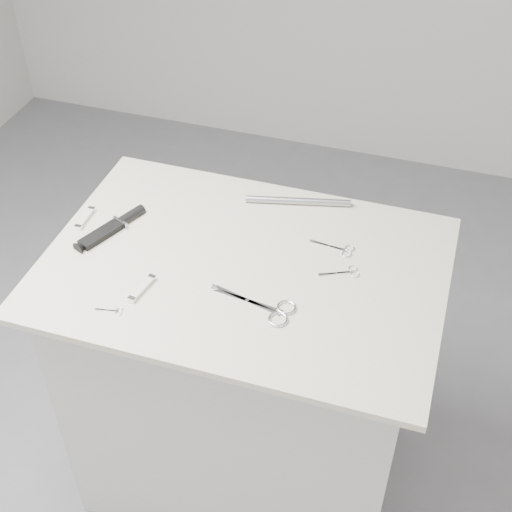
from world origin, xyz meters
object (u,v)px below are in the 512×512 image
(pocket_knife_a, at_px, (85,218))
(plinth, at_px, (246,383))
(embroidery_scissors_a, at_px, (345,272))
(large_shears, at_px, (270,309))
(sheathed_knife, at_px, (115,226))
(embroidery_scissors_b, at_px, (340,249))
(metal_rail, at_px, (298,201))
(pocket_knife_b, at_px, (142,288))
(tiny_scissors, at_px, (113,311))

(pocket_knife_a, bearing_deg, plinth, -96.83)
(plinth, xyz_separation_m, embroidery_scissors_a, (0.25, 0.05, 0.47))
(large_shears, relative_size, embroidery_scissors_a, 2.11)
(sheathed_knife, bearing_deg, pocket_knife_a, 108.86)
(large_shears, height_order, embroidery_scissors_b, large_shears)
(large_shears, xyz_separation_m, metal_rail, (-0.04, 0.41, 0.01))
(sheathed_knife, relative_size, metal_rail, 0.70)
(pocket_knife_a, bearing_deg, pocket_knife_b, -129.68)
(embroidery_scissors_b, relative_size, sheathed_knife, 0.57)
(embroidery_scissors_a, xyz_separation_m, sheathed_knife, (-0.62, -0.01, 0.01))
(tiny_scissors, bearing_deg, pocket_knife_a, 117.13)
(embroidery_scissors_a, height_order, embroidery_scissors_b, same)
(embroidery_scissors_a, height_order, metal_rail, metal_rail)
(large_shears, bearing_deg, pocket_knife_b, -163.92)
(tiny_scissors, xyz_separation_m, pocket_knife_b, (0.04, 0.09, 0.00))
(pocket_knife_a, height_order, metal_rail, metal_rail)
(large_shears, distance_m, embroidery_scissors_a, 0.23)
(embroidery_scissors_a, bearing_deg, metal_rail, 102.85)
(metal_rail, bearing_deg, sheathed_knife, -150.19)
(plinth, bearing_deg, pocket_knife_a, 174.92)
(plinth, bearing_deg, embroidery_scissors_a, 10.59)
(embroidery_scissors_b, xyz_separation_m, metal_rail, (-0.15, 0.15, 0.01))
(plinth, relative_size, tiny_scissors, 13.63)
(embroidery_scissors_b, xyz_separation_m, sheathed_knife, (-0.59, -0.10, 0.01))
(plinth, height_order, large_shears, large_shears)
(metal_rail, bearing_deg, embroidery_scissors_a, -51.85)
(large_shears, relative_size, pocket_knife_a, 2.29)
(pocket_knife_a, bearing_deg, metal_rail, -67.16)
(embroidery_scissors_a, distance_m, sheathed_knife, 0.62)
(tiny_scissors, distance_m, pocket_knife_b, 0.09)
(large_shears, bearing_deg, plinth, 139.84)
(pocket_knife_b, bearing_deg, metal_rail, -20.85)
(sheathed_knife, bearing_deg, embroidery_scissors_b, -57.40)
(sheathed_knife, height_order, metal_rail, sheathed_knife)
(embroidery_scissors_a, bearing_deg, sheathed_knife, 155.88)
(embroidery_scissors_a, height_order, sheathed_knife, sheathed_knife)
(plinth, xyz_separation_m, embroidery_scissors_b, (0.22, 0.13, 0.47))
(embroidery_scissors_a, height_order, pocket_knife_b, pocket_knife_b)
(sheathed_knife, xyz_separation_m, pocket_knife_a, (-0.09, 0.01, -0.00))
(sheathed_knife, bearing_deg, plinth, -71.86)
(large_shears, bearing_deg, pocket_knife_a, 173.81)
(embroidery_scissors_a, distance_m, embroidery_scissors_b, 0.09)
(tiny_scissors, bearing_deg, plinth, 35.16)
(pocket_knife_b, bearing_deg, embroidery_scissors_b, -45.10)
(embroidery_scissors_a, distance_m, tiny_scissors, 0.57)
(pocket_knife_a, xyz_separation_m, pocket_knife_b, (0.26, -0.20, 0.00))
(embroidery_scissors_b, distance_m, tiny_scissors, 0.59)
(large_shears, distance_m, sheathed_knife, 0.50)
(pocket_knife_b, height_order, metal_rail, metal_rail)
(large_shears, xyz_separation_m, pocket_knife_b, (-0.31, -0.03, 0.00))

